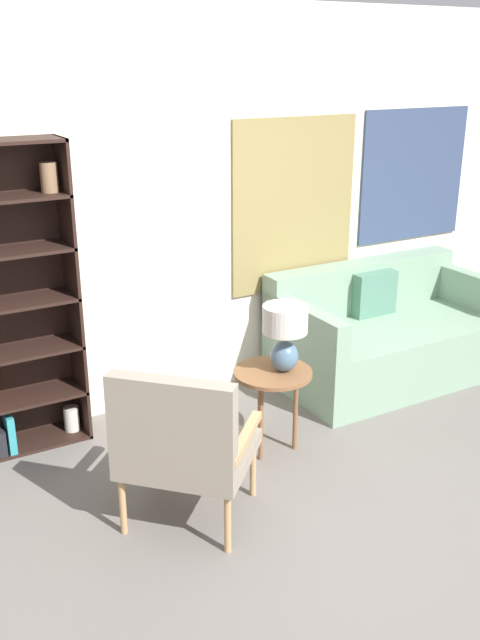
{
  "coord_description": "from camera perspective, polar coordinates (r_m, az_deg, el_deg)",
  "views": [
    {
      "loc": [
        -1.96,
        -2.33,
        2.34
      ],
      "look_at": [
        -0.03,
        1.05,
        0.9
      ],
      "focal_mm": 40.0,
      "sensor_mm": 36.0,
      "label": 1
    }
  ],
  "objects": [
    {
      "name": "ground_plane",
      "position": [
        3.84,
        8.59,
        -17.53
      ],
      "size": [
        14.0,
        14.0,
        0.0
      ],
      "primitive_type": "plane",
      "color": "#66605B"
    },
    {
      "name": "wall_back",
      "position": [
        4.91,
        -4.76,
        8.59
      ],
      "size": [
        6.4,
        0.08,
        2.7
      ],
      "color": "silver",
      "rests_on": "ground_plane"
    },
    {
      "name": "armchair",
      "position": [
        3.67,
        -4.72,
        -9.64
      ],
      "size": [
        0.87,
        0.87,
        0.91
      ],
      "color": "tan",
      "rests_on": "ground_plane"
    },
    {
      "name": "couch",
      "position": [
        5.6,
        11.49,
        -1.32
      ],
      "size": [
        1.73,
        0.92,
        0.84
      ],
      "color": "gray",
      "rests_on": "ground_plane"
    },
    {
      "name": "side_table",
      "position": [
        4.39,
        2.63,
        -4.86
      ],
      "size": [
        0.49,
        0.49,
        0.54
      ],
      "color": "brown",
      "rests_on": "ground_plane"
    },
    {
      "name": "table_lamp",
      "position": [
        4.27,
        3.61,
        -0.88
      ],
      "size": [
        0.27,
        0.27,
        0.42
      ],
      "color": "slate",
      "rests_on": "side_table"
    }
  ]
}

